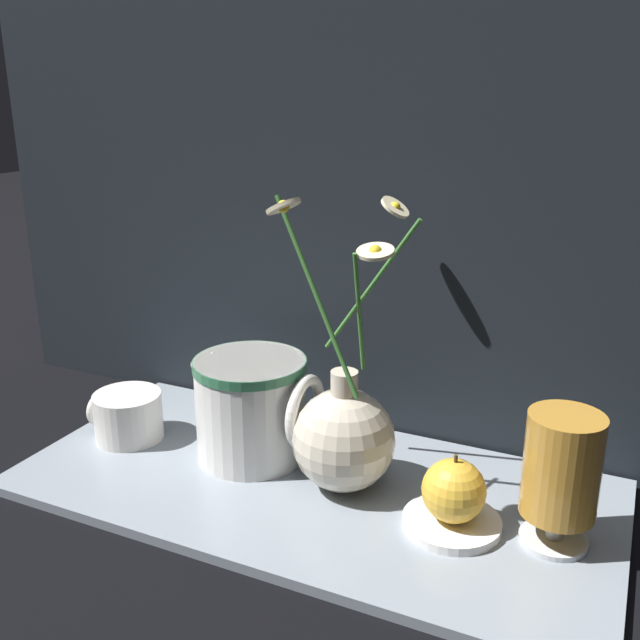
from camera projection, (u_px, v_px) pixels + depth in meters
The scene contains 9 objects.
ground_plane at pixel (312, 491), 0.85m from camera, with size 6.00×6.00×0.00m, color black.
shelf at pixel (312, 486), 0.85m from camera, with size 0.70×0.34×0.01m.
backdrop_wall at pixel (377, 8), 0.84m from camera, with size 1.20×0.02×1.10m.
vase_with_flowers at pixel (344, 435), 0.82m from camera, with size 0.13×0.26×0.35m.
yellow_mug at pixel (126, 416), 0.95m from camera, with size 0.10×0.09×0.06m.
ceramic_pitcher at pixel (252, 404), 0.89m from camera, with size 0.17×0.14×0.14m.
tea_glass at pixel (561, 472), 0.71m from camera, with size 0.08×0.08×0.14m.
saucer_plate at pixel (452, 523), 0.76m from camera, with size 0.11×0.11×0.01m.
orange_fruit at pixel (454, 491), 0.75m from camera, with size 0.07×0.07×0.08m.
Camera 1 is at (0.33, -0.67, 0.46)m, focal length 40.00 mm.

